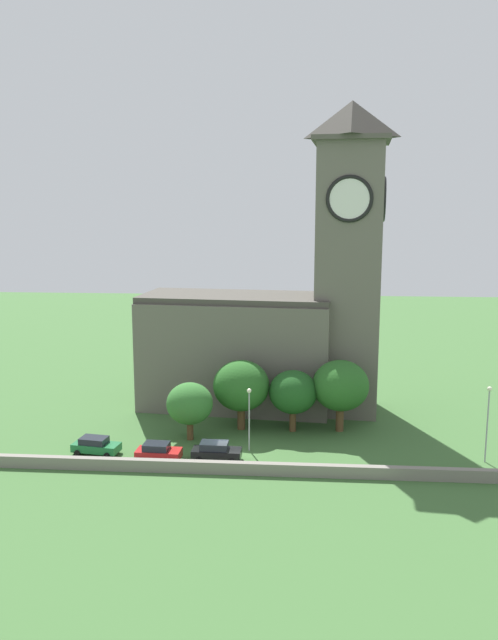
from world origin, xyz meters
name	(u,v)px	position (x,y,z in m)	size (l,w,h in m)	color
ground_plane	(244,408)	(0.00, 15.00, 0.00)	(200.00, 200.00, 0.00)	#3D6633
church	(277,317)	(3.90, 15.95, 10.81)	(28.75, 12.37, 34.77)	#666056
quay_barrier	(225,468)	(0.00, -3.84, 0.55)	(59.26, 0.70, 1.10)	gray
car_green	(96,445)	(-12.96, -0.22, 0.83)	(4.72, 2.72, 1.64)	#1E6B38
car_red	(158,452)	(-6.59, -1.50, 0.88)	(4.24, 2.44, 1.74)	red
car_black	(216,452)	(-1.20, -1.08, 0.92)	(4.62, 2.28, 1.83)	black
streetlamp_west_mid	(249,409)	(1.69, 1.74, 4.25)	(0.44, 0.44, 6.26)	#9EA0A5
streetlamp_central	(488,412)	(23.80, 0.63, 4.83)	(0.44, 0.44, 7.27)	#9EA0A5
tree_by_tower	(190,404)	(-4.55, 4.28, 3.80)	(4.72, 4.72, 5.95)	brown
tree_riverside_east	(293,392)	(5.86, 7.59, 4.26)	(5.09, 5.09, 6.58)	brown
tree_riverside_west	(340,386)	(10.82, 8.06, 4.94)	(5.94, 5.94, 7.65)	brown
tree_churchyard	(241,386)	(0.37, 7.82, 4.77)	(5.98, 5.98, 7.50)	brown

